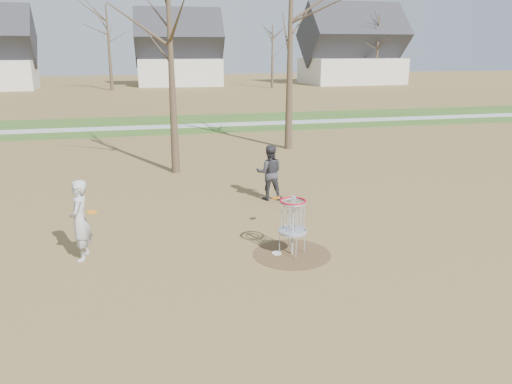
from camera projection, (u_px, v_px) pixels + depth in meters
ground at (292, 254)px, 11.47m from camera, size 160.00×160.00×0.00m
green_band at (193, 123)px, 31.11m from camera, size 160.00×8.00×0.01m
footpath at (195, 126)px, 30.17m from camera, size 160.00×1.50×0.01m
dirt_circle at (292, 254)px, 11.47m from camera, size 1.80×1.80×0.01m
player_standing at (80, 220)px, 10.98m from camera, size 0.50×0.71×1.83m
player_throwing at (270, 173)px, 15.40m from camera, size 0.94×0.80×1.72m
disc_grounded at (277, 253)px, 11.48m from camera, size 0.22×0.22×0.02m
discs_in_play at (197, 204)px, 11.88m from camera, size 4.66×1.36×0.38m
disc_golf_basket at (293, 217)px, 11.22m from camera, size 0.64×0.64×1.35m
bare_trees at (193, 38)px, 43.83m from camera, size 52.62×44.98×9.00m
houses_row at (200, 56)px, 60.58m from camera, size 56.51×10.01×7.26m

